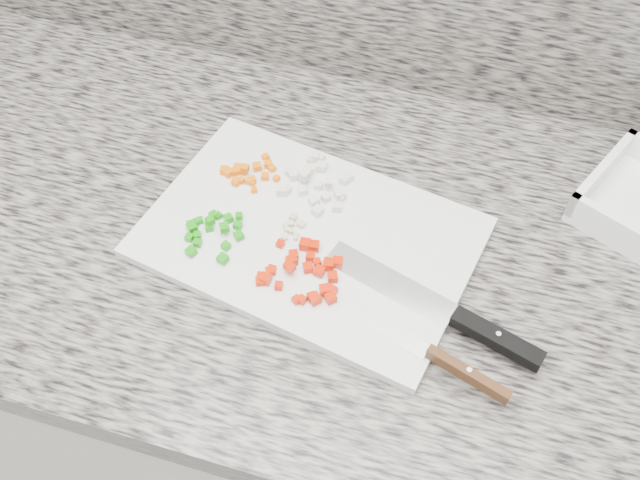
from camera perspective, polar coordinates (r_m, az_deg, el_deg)
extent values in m
cube|color=beige|center=(1.30, -0.18, -11.92)|extent=(3.92, 0.62, 0.86)
cube|color=slate|center=(0.92, -0.26, 0.25)|extent=(3.96, 0.64, 0.04)
cube|color=silver|center=(0.88, -0.87, 0.23)|extent=(0.44, 0.34, 0.01)
cube|color=orange|center=(0.96, -4.37, 6.64)|extent=(0.01, 0.01, 0.01)
cube|color=orange|center=(0.95, -6.28, 5.53)|extent=(0.01, 0.01, 0.01)
cube|color=orange|center=(0.93, -5.44, 4.82)|extent=(0.01, 0.01, 0.01)
cube|color=orange|center=(0.94, -6.30, 4.76)|extent=(0.01, 0.01, 0.01)
cube|color=orange|center=(0.92, -5.30, 4.03)|extent=(0.01, 0.01, 0.01)
cube|color=orange|center=(0.95, -6.89, 5.39)|extent=(0.01, 0.01, 0.01)
cube|color=orange|center=(0.93, -5.45, 4.60)|extent=(0.01, 0.01, 0.01)
cube|color=orange|center=(0.94, -3.50, 4.94)|extent=(0.01, 0.01, 0.01)
cube|color=orange|center=(0.95, -6.50, 5.75)|extent=(0.01, 0.01, 0.01)
cube|color=orange|center=(0.94, -6.78, 4.69)|extent=(0.01, 0.01, 0.01)
cube|color=orange|center=(0.93, -6.74, 4.61)|extent=(0.01, 0.01, 0.01)
cube|color=orange|center=(0.95, -7.65, 5.54)|extent=(0.01, 0.01, 0.01)
cube|color=orange|center=(0.95, -5.05, 5.87)|extent=(0.01, 0.01, 0.01)
cube|color=orange|center=(0.95, -7.17, 5.47)|extent=(0.01, 0.01, 0.01)
cube|color=orange|center=(0.95, -6.73, 5.49)|extent=(0.01, 0.01, 0.01)
cube|color=orange|center=(0.93, -5.70, 4.71)|extent=(0.01, 0.01, 0.01)
cube|color=orange|center=(0.95, -7.34, 5.36)|extent=(0.01, 0.01, 0.01)
cube|color=orange|center=(0.95, -3.86, 5.75)|extent=(0.01, 0.01, 0.01)
cube|color=orange|center=(0.94, -6.02, 5.71)|extent=(0.01, 0.01, 0.01)
cube|color=orange|center=(0.95, -6.62, 5.79)|extent=(0.01, 0.01, 0.01)
cube|color=orange|center=(0.94, -4.42, 5.10)|extent=(0.01, 0.01, 0.01)
cube|color=orange|center=(0.95, -4.18, 6.09)|extent=(0.01, 0.01, 0.01)
cube|color=beige|center=(0.91, -0.45, 3.14)|extent=(0.01, 0.01, 0.01)
cube|color=beige|center=(0.89, -0.21, 2.38)|extent=(0.01, 0.01, 0.01)
cube|color=beige|center=(0.92, -3.07, 3.98)|extent=(0.02, 0.02, 0.01)
cube|color=beige|center=(0.96, -0.77, 6.51)|extent=(0.01, 0.01, 0.01)
cube|color=beige|center=(0.91, 1.74, 3.48)|extent=(0.01, 0.01, 0.01)
cube|color=beige|center=(0.94, -2.14, 5.26)|extent=(0.02, 0.02, 0.01)
cube|color=beige|center=(0.94, 0.12, 5.93)|extent=(0.01, 0.01, 0.01)
cube|color=beige|center=(0.91, -0.50, 3.13)|extent=(0.02, 0.02, 0.01)
cube|color=beige|center=(0.96, 0.05, 6.62)|extent=(0.01, 0.01, 0.01)
cube|color=beige|center=(0.90, 1.36, 2.68)|extent=(0.01, 0.01, 0.01)
cube|color=beige|center=(0.93, 1.98, 4.84)|extent=(0.01, 0.01, 0.01)
cube|color=beige|center=(0.94, -0.90, 5.64)|extent=(0.02, 0.02, 0.01)
cube|color=beige|center=(0.93, 2.25, 5.04)|extent=(0.02, 0.02, 0.01)
cube|color=beige|center=(0.92, 0.69, 4.61)|extent=(0.01, 0.01, 0.01)
cube|color=beige|center=(0.91, 0.48, 3.42)|extent=(0.01, 0.01, 0.01)
cube|color=beige|center=(0.92, -1.41, 3.95)|extent=(0.01, 0.01, 0.01)
cube|color=beige|center=(0.94, -2.54, 5.54)|extent=(0.01, 0.01, 0.01)
cube|color=beige|center=(0.96, -0.42, 6.67)|extent=(0.01, 0.01, 0.01)
cube|color=beige|center=(0.92, -1.25, 5.20)|extent=(0.02, 0.02, 0.01)
cube|color=beige|center=(0.92, -2.74, 4.08)|extent=(0.01, 0.01, 0.01)
cube|color=beige|center=(0.91, 1.59, 3.69)|extent=(0.02, 0.02, 0.01)
cube|color=beige|center=(0.92, -0.13, 4.41)|extent=(0.01, 0.01, 0.01)
cube|color=beige|center=(0.94, -2.02, 5.27)|extent=(0.01, 0.01, 0.01)
cube|color=#16890C|center=(0.88, -7.66, 1.00)|extent=(0.02, 0.02, 0.01)
cube|color=#16890C|center=(0.90, -8.51, 1.95)|extent=(0.01, 0.01, 0.01)
cube|color=#16890C|center=(0.87, -7.54, -0.48)|extent=(0.01, 0.01, 0.01)
cube|color=#16890C|center=(0.90, -10.30, 1.21)|extent=(0.01, 0.01, 0.01)
cube|color=#16890C|center=(0.88, -6.51, 0.36)|extent=(0.01, 0.01, 0.01)
cube|color=#16890C|center=(0.86, -7.79, -1.48)|extent=(0.01, 0.01, 0.01)
cube|color=#16890C|center=(0.89, -8.79, 1.53)|extent=(0.01, 0.01, 0.01)
cube|color=#16890C|center=(0.90, -8.16, 1.96)|extent=(0.01, 0.01, 0.01)
cube|color=#16890C|center=(0.90, -6.49, 1.91)|extent=(0.01, 0.01, 0.01)
cube|color=#16890C|center=(0.88, -9.78, -0.22)|extent=(0.01, 0.01, 0.01)
cube|color=#16890C|center=(0.88, -9.77, 0.36)|extent=(0.01, 0.01, 0.01)
cube|color=#16890C|center=(0.90, -9.90, 1.43)|extent=(0.01, 0.01, 0.01)
cube|color=#16890C|center=(0.88, -10.42, 0.20)|extent=(0.01, 0.01, 0.01)
cube|color=#16890C|center=(0.89, -10.20, 0.98)|extent=(0.02, 0.02, 0.01)
cube|color=#16890C|center=(0.89, -8.87, 1.03)|extent=(0.01, 0.01, 0.01)
cube|color=#16890C|center=(0.90, -9.60, 1.57)|extent=(0.01, 0.01, 0.01)
cube|color=#16890C|center=(0.90, -7.34, 1.73)|extent=(0.01, 0.01, 0.01)
cube|color=#16890C|center=(0.87, -10.29, -0.91)|extent=(0.01, 0.01, 0.01)
cube|color=#16890C|center=(0.89, -6.60, 1.17)|extent=(0.01, 0.01, 0.01)
cube|color=red|center=(0.82, -1.57, -4.75)|extent=(0.01, 0.01, 0.01)
cube|color=red|center=(0.84, -4.77, -2.87)|extent=(0.01, 0.01, 0.01)
cube|color=red|center=(0.82, 0.38, -4.03)|extent=(0.02, 0.02, 0.01)
cube|color=red|center=(0.86, -0.47, -0.47)|extent=(0.01, 0.01, 0.01)
cube|color=red|center=(0.82, -0.67, -4.55)|extent=(0.01, 0.01, 0.01)
cube|color=red|center=(0.84, -3.90, -2.35)|extent=(0.01, 0.01, 0.01)
cube|color=red|center=(0.84, -3.99, -2.49)|extent=(0.01, 0.01, 0.01)
cube|color=red|center=(0.85, -2.14, -1.20)|extent=(0.01, 0.01, 0.01)
cube|color=red|center=(0.84, 0.70, -1.97)|extent=(0.01, 0.01, 0.01)
cube|color=red|center=(0.83, -3.32, -3.68)|extent=(0.01, 0.01, 0.01)
cube|color=red|center=(0.82, -1.91, -4.78)|extent=(0.01, 0.01, 0.01)
cube|color=red|center=(0.85, -2.28, -1.67)|extent=(0.02, 0.02, 0.01)
cube|color=red|center=(0.85, -0.24, -1.79)|extent=(0.01, 0.01, 0.01)
cube|color=red|center=(0.83, -4.85, -3.31)|extent=(0.01, 0.01, 0.01)
cube|color=red|center=(0.84, -0.04, -2.50)|extent=(0.01, 0.01, 0.01)
cube|color=red|center=(0.82, 0.85, -4.66)|extent=(0.02, 0.02, 0.01)
cube|color=red|center=(0.85, -0.77, -1.35)|extent=(0.01, 0.01, 0.01)
cube|color=red|center=(0.84, -0.97, -2.22)|extent=(0.02, 0.02, 0.01)
cube|color=red|center=(0.84, -2.60, -2.02)|extent=(0.01, 0.01, 0.01)
cube|color=red|center=(0.83, 1.01, -2.98)|extent=(0.01, 0.01, 0.01)
cube|color=red|center=(0.83, -4.37, -3.11)|extent=(0.01, 0.01, 0.01)
cube|color=red|center=(0.85, 1.42, -1.78)|extent=(0.01, 0.01, 0.01)
cube|color=red|center=(0.83, -2.39, -2.23)|extent=(0.01, 0.01, 0.01)
cube|color=red|center=(0.85, 1.46, -1.89)|extent=(0.01, 0.01, 0.01)
cube|color=red|center=(0.86, -1.20, -0.36)|extent=(0.01, 0.01, 0.01)
cube|color=red|center=(0.82, -1.46, -4.80)|extent=(0.01, 0.01, 0.01)
cube|color=red|center=(0.87, -3.19, -0.30)|extent=(0.01, 0.01, 0.01)
cube|color=red|center=(0.82, 0.94, -4.07)|extent=(0.01, 0.01, 0.01)
cube|color=red|center=(0.82, -0.42, -4.72)|extent=(0.02, 0.02, 0.01)
cube|color=beige|center=(0.89, -2.15, 1.83)|extent=(0.01, 0.01, 0.01)
cube|color=beige|center=(0.87, -1.97, 0.17)|extent=(0.01, 0.01, 0.00)
cube|color=beige|center=(0.88, -1.93, 0.45)|extent=(0.01, 0.01, 0.01)
cube|color=beige|center=(0.88, -2.31, 0.73)|extent=(0.01, 0.01, 0.01)
cube|color=beige|center=(0.88, -2.63, 0.85)|extent=(0.01, 0.01, 0.01)
cube|color=beige|center=(0.88, -2.75, 1.14)|extent=(0.01, 0.01, 0.01)
cube|color=beige|center=(0.87, -2.91, 0.26)|extent=(0.01, 0.01, 0.01)
cube|color=beige|center=(0.87, -2.83, 0.17)|extent=(0.01, 0.01, 0.00)
cube|color=beige|center=(0.88, -2.35, 1.31)|extent=(0.01, 0.01, 0.01)
cube|color=beige|center=(0.88, -1.49, 1.26)|extent=(0.01, 0.01, 0.01)
cube|color=white|center=(0.84, 5.60, -3.48)|extent=(0.17, 0.09, 0.00)
cube|color=black|center=(0.81, 13.96, -7.64)|extent=(0.11, 0.05, 0.02)
cylinder|color=white|center=(0.80, 14.08, -7.32)|extent=(0.01, 0.01, 0.00)
cube|color=white|center=(0.80, 5.57, -7.24)|extent=(0.10, 0.05, 0.00)
cube|color=#472611|center=(0.78, 11.74, -10.46)|extent=(0.10, 0.04, 0.02)
cylinder|color=white|center=(0.78, 11.85, -10.16)|extent=(0.01, 0.01, 0.00)
cube|color=white|center=(1.00, 21.62, 5.08)|extent=(0.08, 0.15, 0.04)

